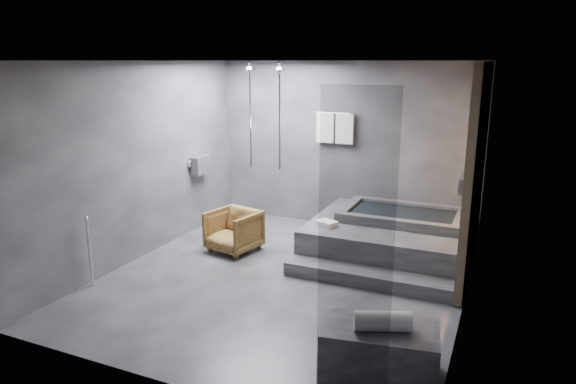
% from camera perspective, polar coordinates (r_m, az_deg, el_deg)
% --- Properties ---
extents(room, '(5.00, 5.04, 2.82)m').
position_cam_1_polar(room, '(6.46, 3.63, 4.85)').
color(room, '#28282A').
rests_on(room, ground).
extents(tub_deck, '(2.20, 2.00, 0.50)m').
position_cam_1_polar(tub_deck, '(7.78, 11.11, -5.00)').
color(tub_deck, '#2D2D2F').
rests_on(tub_deck, ground).
extents(tub_step, '(2.20, 0.36, 0.18)m').
position_cam_1_polar(tub_step, '(6.77, 8.77, -9.37)').
color(tub_step, '#2D2D2F').
rests_on(tub_step, ground).
extents(concrete_bench, '(1.11, 0.72, 0.47)m').
position_cam_1_polar(concrete_bench, '(4.96, 10.12, -17.02)').
color(concrete_bench, '#2E2E30').
rests_on(concrete_bench, ground).
extents(driftwood_chair, '(0.81, 0.82, 0.63)m').
position_cam_1_polar(driftwood_chair, '(7.78, -6.06, -4.30)').
color(driftwood_chair, '#442A11').
rests_on(driftwood_chair, ground).
extents(rolled_towel, '(0.54, 0.35, 0.18)m').
position_cam_1_polar(rolled_towel, '(4.77, 10.46, -13.93)').
color(rolled_towel, silver).
rests_on(rolled_towel, concrete_bench).
extents(deck_towel, '(0.33, 0.29, 0.07)m').
position_cam_1_polar(deck_towel, '(7.38, 4.31, -3.50)').
color(deck_towel, white).
rests_on(deck_towel, tub_deck).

